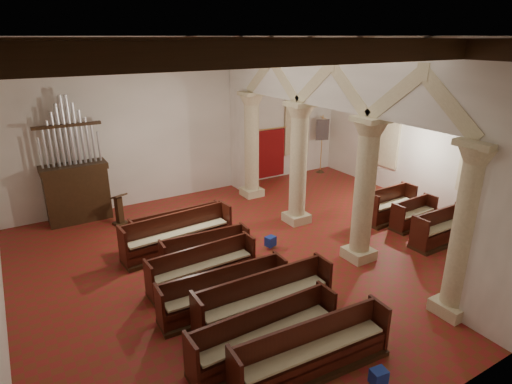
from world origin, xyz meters
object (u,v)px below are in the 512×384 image
at_px(pipe_organ, 76,182).
at_px(nave_pew_0, 312,357).
at_px(lectern, 119,212).
at_px(processional_banner, 321,155).
at_px(aisle_pew_0, 441,233).

relative_size(pipe_organ, nave_pew_0, 1.34).
distance_m(lectern, processional_banner, 9.61).
bearing_deg(nave_pew_0, pipe_organ, 107.19).
height_order(pipe_organ, aisle_pew_0, pipe_organ).
distance_m(pipe_organ, processional_banner, 10.62).
bearing_deg(lectern, pipe_organ, 112.30).
xyz_separation_m(processional_banner, aisle_pew_0, (-1.52, -7.59, -0.48)).
xyz_separation_m(processional_banner, nave_pew_0, (-8.21, -9.81, -0.49)).
bearing_deg(processional_banner, aisle_pew_0, -82.83).
height_order(lectern, processional_banner, processional_banner).
xyz_separation_m(pipe_organ, aisle_pew_0, (9.09, -7.60, -1.01)).
xyz_separation_m(lectern, processional_banner, (9.54, 1.13, 0.37)).
height_order(processional_banner, nave_pew_0, processional_banner).
height_order(pipe_organ, lectern, pipe_organ).
bearing_deg(pipe_organ, nave_pew_0, -76.28).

